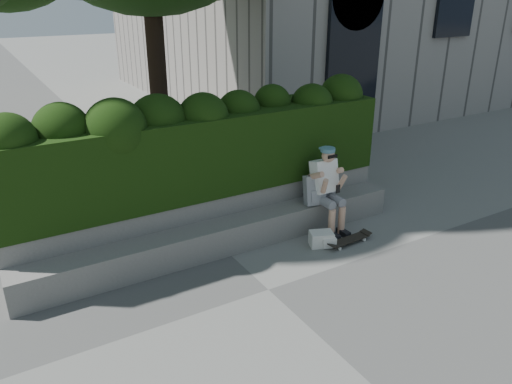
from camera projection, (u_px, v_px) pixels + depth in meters
ground at (268, 290)px, 6.54m from camera, size 80.00×80.00×0.00m
bench_ledge at (225, 236)px, 7.45m from camera, size 6.00×0.45×0.45m
planter_wall at (210, 216)px, 7.77m from camera, size 6.00×0.50×0.75m
hedge at (202, 152)px, 7.58m from camera, size 6.00×1.00×1.20m
person at (326, 186)px, 7.92m from camera, size 0.40×0.76×1.38m
skateboard at (349, 240)px, 7.69m from camera, size 0.75×0.23×0.08m
backpack_plaid at (314, 190)px, 7.93m from camera, size 0.35×0.24×0.47m
backpack_ground at (321, 239)px, 7.62m from camera, size 0.41×0.36×0.23m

